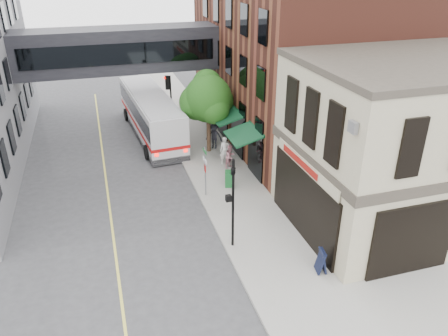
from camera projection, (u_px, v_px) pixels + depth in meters
ground at (238, 275)px, 19.03m from camera, size 120.00×120.00×0.00m
sidewalk_main at (203, 147)px, 31.53m from camera, size 4.00×60.00×0.15m
corner_building at (401, 146)px, 21.21m from camera, size 10.19×8.12×8.45m
brick_building at (305, 40)px, 31.41m from camera, size 13.76×18.00×14.00m
skyway_bridge at (118, 50)px, 30.83m from camera, size 14.00×3.18×3.00m
traffic_signal_near at (232, 193)px, 19.52m from camera, size 0.44×0.22×4.60m
traffic_signal_far at (169, 93)px, 32.21m from camera, size 0.53×0.28×4.50m
street_sign_pole at (205, 167)px, 24.28m from camera, size 0.08×0.75×3.00m
street_tree at (207, 98)px, 29.22m from camera, size 3.80×3.20×5.60m
lane_marking at (107, 186)px, 26.31m from camera, size 0.12×40.00×0.01m
bus at (151, 113)px, 33.05m from camera, size 3.53×11.98×3.18m
pedestrian_a at (225, 151)px, 28.42m from camera, size 0.73×0.52×1.86m
pedestrian_b at (230, 156)px, 27.97m from camera, size 0.95×0.90×1.55m
pedestrian_c at (214, 136)px, 30.71m from camera, size 1.36×1.20×1.83m
newspaper_box at (229, 179)px, 25.80m from camera, size 0.60×0.56×1.00m
sandwich_board at (321, 261)px, 18.84m from camera, size 0.49×0.67×1.09m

